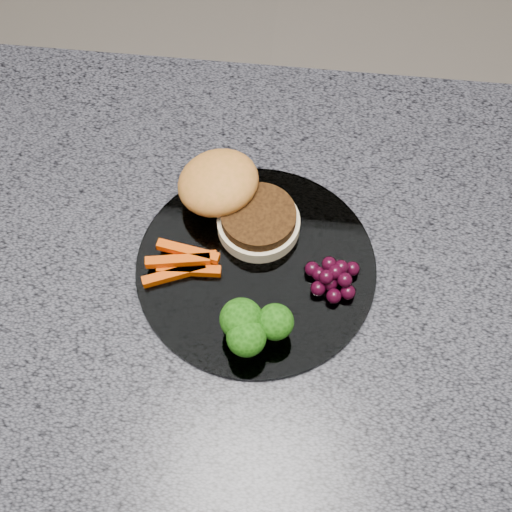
{
  "coord_description": "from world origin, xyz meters",
  "views": [
    {
      "loc": [
        0.13,
        -0.37,
        1.58
      ],
      "look_at": [
        0.09,
        -0.0,
        0.93
      ],
      "focal_mm": 50.0,
      "sensor_mm": 36.0,
      "label": 1
    }
  ],
  "objects_px": {
    "plate": "(256,267)",
    "burger": "(232,198)",
    "island_cabinet": "(205,399)",
    "grape_bunch": "(334,277)"
  },
  "relations": [
    {
      "from": "plate",
      "to": "burger",
      "type": "distance_m",
      "value": 0.08
    },
    {
      "from": "island_cabinet",
      "to": "grape_bunch",
      "type": "distance_m",
      "value": 0.52
    },
    {
      "from": "island_cabinet",
      "to": "plate",
      "type": "distance_m",
      "value": 0.48
    },
    {
      "from": "island_cabinet",
      "to": "burger",
      "type": "relative_size",
      "value": 7.08
    },
    {
      "from": "plate",
      "to": "island_cabinet",
      "type": "bearing_deg",
      "value": 178.84
    },
    {
      "from": "island_cabinet",
      "to": "grape_bunch",
      "type": "bearing_deg",
      "value": -4.71
    },
    {
      "from": "island_cabinet",
      "to": "plate",
      "type": "height_order",
      "value": "plate"
    },
    {
      "from": "burger",
      "to": "grape_bunch",
      "type": "bearing_deg",
      "value": -10.42
    },
    {
      "from": "island_cabinet",
      "to": "plate",
      "type": "relative_size",
      "value": 4.62
    },
    {
      "from": "island_cabinet",
      "to": "plate",
      "type": "xyz_separation_m",
      "value": [
        0.09,
        -0.0,
        0.47
      ]
    }
  ]
}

